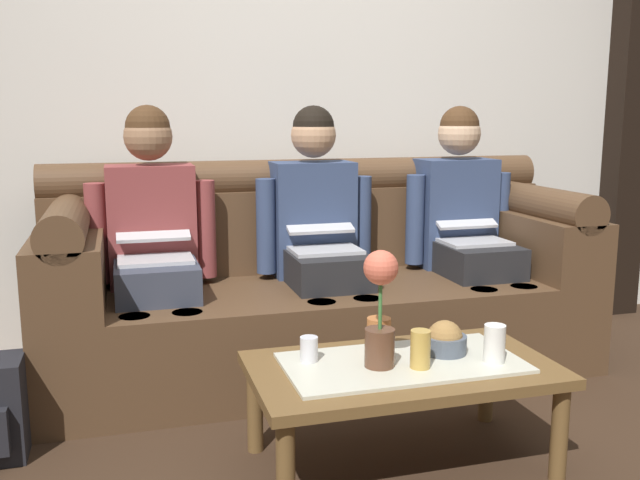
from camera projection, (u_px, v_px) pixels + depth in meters
name	position (u px, v px, depth m)	size (l,w,h in m)	color
back_wall_patterned	(290.00, 61.00, 3.58)	(6.00, 0.12, 2.90)	silver
timber_pillar	(630.00, 67.00, 4.01)	(0.20, 0.20, 2.90)	black
couch	(319.00, 290.00, 3.28)	(2.47, 0.88, 0.96)	#513823
person_left	(153.00, 237.00, 3.02)	(0.56, 0.67, 1.22)	#383D4C
person_middle	(319.00, 229.00, 3.22)	(0.56, 0.67, 1.22)	#232326
person_right	(465.00, 222.00, 3.42)	(0.56, 0.67, 1.22)	#232326
coffee_table	(402.00, 376.00, 2.33)	(1.01, 0.57, 0.37)	brown
flower_vase	(380.00, 305.00, 2.24)	(0.11, 0.11, 0.39)	brown
snack_bowl	(445.00, 341.00, 2.40)	(0.15, 0.15, 0.12)	#4C5666
cup_near_left	(379.00, 335.00, 2.40)	(0.08, 0.08, 0.12)	#B26633
cup_near_right	(494.00, 344.00, 2.30)	(0.07, 0.07, 0.13)	white
cup_far_center	(309.00, 349.00, 2.32)	(0.06, 0.06, 0.08)	silver
cup_far_left	(420.00, 349.00, 2.25)	(0.07, 0.07, 0.13)	gold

